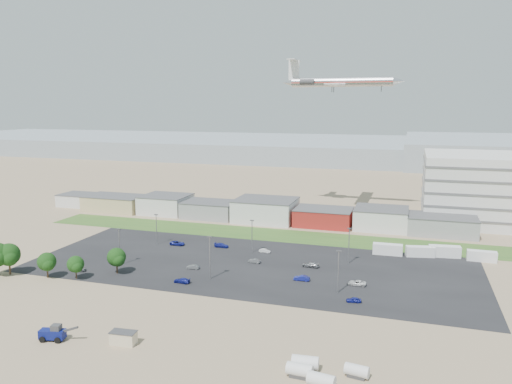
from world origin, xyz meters
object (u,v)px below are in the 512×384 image
at_px(box_trailer_a, 388,249).
at_px(parked_car_9, 177,243).
at_px(storage_tank_nw, 305,362).
at_px(parked_car_4, 193,267).
at_px(airliner, 341,82).
at_px(parked_car_7, 254,261).
at_px(parked_car_1, 302,278).
at_px(parked_car_12, 310,265).
at_px(parked_car_2, 354,300).
at_px(parked_car_11, 265,251).
at_px(parked_car_6, 222,245).
at_px(telehandler, 52,332).
at_px(parked_car_10, 78,269).
at_px(portable_shed, 123,338).
at_px(parked_car_3, 182,280).
at_px(parked_car_0, 357,283).

bearing_deg(box_trailer_a, parked_car_9, -172.45).
bearing_deg(storage_tank_nw, parked_car_4, 133.39).
height_order(airliner, parked_car_7, airliner).
relative_size(parked_car_1, parked_car_12, 0.89).
xyz_separation_m(parked_car_2, parked_car_11, (-29.30, 30.00, -0.01)).
distance_m(box_trailer_a, parked_car_11, 35.68).
xyz_separation_m(parked_car_2, parked_car_12, (-13.87, 20.87, 0.09)).
bearing_deg(parked_car_6, parked_car_9, 99.12).
xyz_separation_m(storage_tank_nw, parked_car_9, (-53.01, 60.44, -0.67)).
bearing_deg(telehandler, parked_car_7, 57.01).
bearing_deg(storage_tank_nw, parked_car_6, 122.08).
height_order(parked_car_1, parked_car_10, parked_car_1).
relative_size(parked_car_4, parked_car_9, 0.72).
bearing_deg(storage_tank_nw, telehandler, -175.30).
xyz_separation_m(portable_shed, parked_car_6, (-5.71, 63.46, -0.55)).
bearing_deg(parked_car_10, parked_car_4, -75.39).
relative_size(portable_shed, parked_car_7, 1.38).
bearing_deg(telehandler, parked_car_1, 39.05).
distance_m(parked_car_9, parked_car_11, 28.08).
height_order(parked_car_3, parked_car_4, parked_car_3).
xyz_separation_m(portable_shed, parked_car_2, (37.72, 32.21, -0.64)).
xyz_separation_m(parked_car_4, parked_car_10, (-28.06, -10.51, 0.08)).
height_order(parked_car_2, parked_car_11, parked_car_2).
relative_size(telehandler, parked_car_3, 1.79).
xyz_separation_m(parked_car_7, parked_car_12, (15.42, 0.99, 0.08)).
bearing_deg(parked_car_1, parked_car_3, -71.39).
bearing_deg(portable_shed, parked_car_6, 90.26).
distance_m(portable_shed, parked_car_11, 62.78).
height_order(portable_shed, parked_car_0, portable_shed).
relative_size(parked_car_3, parked_car_9, 0.89).
distance_m(telehandler, parked_car_2, 61.81).
distance_m(box_trailer_a, parked_car_0, 28.68).
height_order(storage_tank_nw, box_trailer_a, box_trailer_a).
height_order(parked_car_7, parked_car_11, parked_car_7).
relative_size(portable_shed, parked_car_9, 1.02).
relative_size(parked_car_0, parked_car_6, 0.96).
xyz_separation_m(telehandler, parked_car_11, (21.70, 64.92, -1.00)).
height_order(portable_shed, storage_tank_nw, storage_tank_nw).
bearing_deg(parked_car_7, parked_car_12, 100.67).
distance_m(portable_shed, storage_tank_nw, 33.38).
xyz_separation_m(parked_car_0, parked_car_3, (-40.98, -11.09, 0.00)).
relative_size(box_trailer_a, parked_car_1, 2.10).
height_order(parked_car_9, parked_car_12, parked_car_12).
xyz_separation_m(parked_car_2, parked_car_6, (-43.43, 31.26, 0.09)).
height_order(parked_car_7, parked_car_9, parked_car_9).
height_order(parked_car_7, parked_car_12, parked_car_12).
bearing_deg(parked_car_4, parked_car_2, 70.82).
xyz_separation_m(parked_car_6, parked_car_10, (-27.86, -31.72, -0.02)).
xyz_separation_m(storage_tank_nw, parked_car_6, (-39.08, 62.34, -0.66)).
xyz_separation_m(box_trailer_a, parked_car_11, (-34.56, -8.84, -1.01)).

